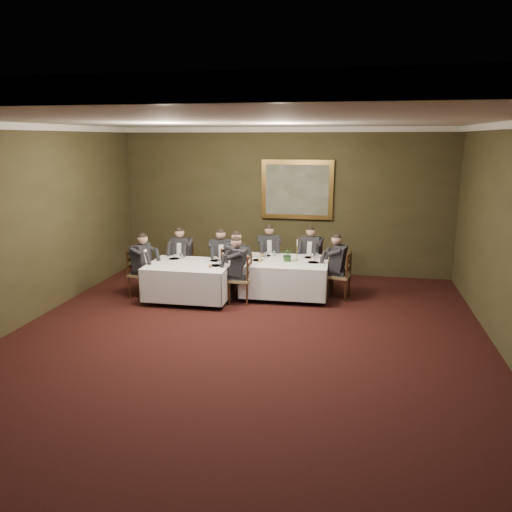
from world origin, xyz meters
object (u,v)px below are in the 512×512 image
(diner_sec_endright, at_px, (240,278))
(chair_main_backright, at_px, (311,273))
(diner_main_endright, at_px, (339,275))
(chair_main_backleft, at_px, (269,271))
(diner_main_endleft, at_px, (233,270))
(diner_sec_backright, at_px, (222,266))
(painting, at_px, (297,190))
(chair_sec_endright, at_px, (241,289))
(diner_sec_backleft, at_px, (182,264))
(diner_main_backright, at_px, (311,263))
(chair_sec_backleft, at_px, (183,274))
(chair_main_endleft, at_px, (233,280))
(table_second, at_px, (190,279))
(centerpiece, at_px, (288,254))
(diner_main_backleft, at_px, (269,261))
(candlestick, at_px, (297,252))
(chair_sec_backright, at_px, (222,276))
(chair_sec_endleft, at_px, (141,284))
(table_main, at_px, (285,275))
(chair_main_endright, at_px, (339,285))
(diner_sec_endleft, at_px, (141,273))

(diner_sec_endright, bearing_deg, chair_main_backright, -39.95)
(diner_main_endright, bearing_deg, chair_main_backright, 47.13)
(chair_main_backleft, bearing_deg, diner_main_endleft, 43.72)
(diner_sec_backright, bearing_deg, painting, -144.53)
(chair_sec_endright, bearing_deg, diner_sec_backleft, 61.05)
(diner_main_backright, bearing_deg, chair_sec_backleft, 25.55)
(chair_main_backright, xyz_separation_m, chair_main_endleft, (-1.58, -0.95, 0.00))
(chair_main_backright, relative_size, diner_main_backright, 0.74)
(table_second, height_order, diner_sec_backleft, diner_sec_backleft)
(centerpiece, bearing_deg, chair_sec_endright, -145.88)
(chair_main_backleft, bearing_deg, centerpiece, 107.62)
(chair_main_backright, bearing_deg, diner_sec_endright, 62.08)
(diner_main_backright, height_order, diner_main_endright, same)
(diner_main_endleft, distance_m, diner_sec_backright, 0.41)
(diner_main_backleft, xyz_separation_m, chair_sec_backleft, (-1.84, -0.66, -0.23))
(candlestick, bearing_deg, chair_main_endleft, -176.23)
(chair_main_backleft, height_order, diner_main_backleft, diner_main_backleft)
(chair_sec_backright, xyz_separation_m, chair_sec_endleft, (-1.50, -0.88, 0.00))
(chair_sec_backleft, bearing_deg, candlestick, 178.55)
(chair_sec_backright, bearing_deg, chair_main_backleft, -158.40)
(chair_main_endleft, xyz_separation_m, painting, (1.12, 1.91, 1.76))
(diner_sec_backleft, relative_size, painting, 0.79)
(diner_main_backleft, bearing_deg, diner_sec_backleft, 7.19)
(diner_main_backleft, distance_m, diner_main_backright, 0.95)
(chair_main_backright, xyz_separation_m, diner_sec_endright, (-1.28, -1.55, 0.23))
(chair_main_endleft, relative_size, candlestick, 2.16)
(table_main, height_order, diner_sec_endright, diner_sec_endright)
(diner_main_endleft, bearing_deg, chair_main_endleft, -90.00)
(chair_main_backleft, bearing_deg, chair_main_backright, 168.50)
(diner_main_endleft, distance_m, chair_main_endright, 2.25)
(diner_sec_backleft, distance_m, diner_sec_backright, 0.90)
(table_second, relative_size, chair_sec_backleft, 1.70)
(diner_sec_endright, distance_m, painting, 3.05)
(centerpiece, bearing_deg, diner_main_backleft, 120.77)
(diner_sec_endright, bearing_deg, diner_main_endleft, 25.52)
(diner_sec_backleft, height_order, diner_sec_backright, same)
(centerpiece, distance_m, candlestick, 0.21)
(chair_main_backright, distance_m, diner_sec_endright, 2.02)
(centerpiece, bearing_deg, candlestick, 29.03)
(table_second, distance_m, diner_sec_endleft, 1.06)
(painting, bearing_deg, diner_sec_endright, -108.17)
(table_second, xyz_separation_m, chair_main_backright, (2.33, 1.56, -0.17))
(painting, bearing_deg, chair_main_endleft, -120.40)
(centerpiece, distance_m, painting, 2.23)
(diner_sec_backright, xyz_separation_m, centerpiece, (1.49, -0.26, 0.40))
(diner_sec_endleft, bearing_deg, diner_main_endright, 108.90)
(diner_main_backright, bearing_deg, centerpiece, 78.75)
(table_second, distance_m, chair_sec_backright, 0.99)
(diner_main_backleft, relative_size, chair_main_backright, 1.35)
(table_second, relative_size, chair_main_backleft, 1.70)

